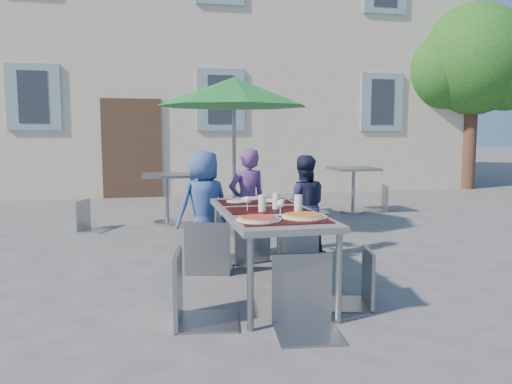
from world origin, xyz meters
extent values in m
plane|color=#48494B|center=(0.00, 0.00, 0.00)|extent=(90.00, 90.00, 0.00)
cube|color=#BAAE96|center=(0.00, 11.50, 3.50)|extent=(13.00, 8.00, 7.00)
cube|color=#422D1F|center=(-2.00, 7.47, 1.10)|extent=(1.30, 0.06, 2.20)
cube|color=gray|center=(-4.00, 7.47, 2.20)|extent=(1.10, 0.06, 1.40)
cube|color=#262B33|center=(-4.00, 7.45, 2.20)|extent=(0.60, 0.04, 1.10)
cube|color=gray|center=(0.00, 7.47, 2.20)|extent=(1.10, 0.06, 1.40)
cube|color=#262B33|center=(0.00, 7.45, 2.20)|extent=(0.60, 0.04, 1.10)
cube|color=gray|center=(4.00, 7.47, 2.20)|extent=(1.10, 0.06, 1.40)
cube|color=#262B33|center=(4.00, 7.45, 2.20)|extent=(0.60, 0.04, 1.10)
cylinder|color=#4D2E21|center=(6.50, 7.50, 1.40)|extent=(0.36, 0.36, 2.80)
sphere|color=#164F15|center=(6.50, 7.50, 3.30)|extent=(2.80, 2.80, 2.80)
sphere|color=#164F15|center=(5.70, 7.80, 3.00)|extent=(2.00, 2.00, 2.00)
sphere|color=#164F15|center=(7.20, 7.10, 3.10)|extent=(2.20, 2.20, 2.20)
sphere|color=#164F15|center=(6.70, 8.10, 3.80)|extent=(1.80, 1.80, 1.80)
cube|color=#45454A|center=(-0.64, 0.30, 0.72)|extent=(0.80, 1.85, 0.05)
cylinder|color=gray|center=(-0.98, -0.57, 0.35)|extent=(0.05, 0.05, 0.70)
cylinder|color=gray|center=(-0.30, -0.57, 0.35)|extent=(0.05, 0.05, 0.70)
cylinder|color=gray|center=(-0.98, 1.16, 0.35)|extent=(0.05, 0.05, 0.70)
cylinder|color=gray|center=(-0.30, 1.16, 0.35)|extent=(0.05, 0.05, 0.70)
cube|color=black|center=(-0.64, -0.25, 0.75)|extent=(0.70, 0.42, 0.01)
cube|color=black|center=(-0.64, 0.30, 0.75)|extent=(0.70, 0.42, 0.01)
cube|color=black|center=(-0.64, 0.85, 0.75)|extent=(0.70, 0.42, 0.01)
cylinder|color=white|center=(-0.85, -0.23, 0.76)|extent=(0.36, 0.36, 0.01)
cylinder|color=tan|center=(-0.85, -0.23, 0.77)|extent=(0.32, 0.32, 0.01)
cylinder|color=maroon|center=(-0.85, -0.23, 0.78)|extent=(0.28, 0.28, 0.01)
cylinder|color=white|center=(-0.45, -0.17, 0.76)|extent=(0.37, 0.37, 0.01)
cylinder|color=tan|center=(-0.45, -0.17, 0.77)|extent=(0.33, 0.33, 0.01)
cylinder|color=#903509|center=(-0.45, -0.17, 0.78)|extent=(0.29, 0.29, 0.01)
cylinder|color=silver|center=(-0.72, 0.21, 0.82)|extent=(0.07, 0.07, 0.15)
cylinder|color=silver|center=(-0.56, 0.33, 0.82)|extent=(0.07, 0.07, 0.15)
cylinder|color=silver|center=(-0.40, 0.15, 0.82)|extent=(0.07, 0.07, 0.15)
cylinder|color=silver|center=(-0.83, 0.28, 0.75)|extent=(0.06, 0.06, 0.00)
cylinder|color=silver|center=(-0.83, 0.28, 0.79)|extent=(0.01, 0.01, 0.08)
sphere|color=silver|center=(-0.83, 0.28, 0.85)|extent=(0.06, 0.06, 0.06)
cylinder|color=silver|center=(-0.61, -0.01, 0.75)|extent=(0.06, 0.06, 0.00)
cylinder|color=silver|center=(-0.61, -0.01, 0.79)|extent=(0.01, 0.01, 0.08)
sphere|color=silver|center=(-0.61, -0.01, 0.85)|extent=(0.06, 0.06, 0.06)
cylinder|color=white|center=(-0.82, 0.87, 0.76)|extent=(0.22, 0.22, 0.01)
cube|color=#A8ABB0|center=(-0.68, 0.87, 0.76)|extent=(0.02, 0.18, 0.00)
cylinder|color=white|center=(-0.44, 0.85, 0.76)|extent=(0.22, 0.22, 0.01)
cube|color=#A8ABB0|center=(-0.30, 0.85, 0.76)|extent=(0.02, 0.18, 0.00)
cylinder|color=white|center=(-0.63, 1.06, 0.76)|extent=(0.22, 0.22, 0.01)
cube|color=#A8ABB0|center=(-0.49, 1.06, 0.76)|extent=(0.02, 0.18, 0.00)
imported|color=#334F8D|center=(-1.08, 1.50, 0.63)|extent=(0.71, 0.58, 1.25)
imported|color=#5A356E|center=(-0.57, 1.59, 0.63)|extent=(0.52, 0.41, 1.27)
imported|color=#1C1F3E|center=(0.07, 1.49, 0.59)|extent=(0.63, 0.43, 1.19)
cube|color=gray|center=(-1.07, 1.13, 0.49)|extent=(0.56, 0.56, 0.03)
cube|color=gray|center=(-1.12, 0.91, 0.77)|extent=(0.45, 0.15, 0.55)
cylinder|color=gray|center=(-0.83, 1.27, 0.24)|extent=(0.02, 0.02, 0.48)
cylinder|color=gray|center=(-1.21, 1.37, 0.24)|extent=(0.02, 0.02, 0.48)
cylinder|color=gray|center=(-0.92, 0.89, 0.24)|extent=(0.02, 0.02, 0.48)
cylinder|color=gray|center=(-1.31, 0.98, 0.24)|extent=(0.02, 0.02, 0.48)
cube|color=gray|center=(-0.65, 1.47, 0.48)|extent=(0.58, 0.58, 0.03)
cube|color=gray|center=(-0.57, 1.27, 0.75)|extent=(0.43, 0.20, 0.54)
cylinder|color=gray|center=(-0.54, 1.72, 0.24)|extent=(0.02, 0.02, 0.47)
cylinder|color=gray|center=(-0.90, 1.58, 0.24)|extent=(0.02, 0.02, 0.47)
cylinder|color=gray|center=(-0.40, 1.37, 0.24)|extent=(0.02, 0.02, 0.47)
cylinder|color=gray|center=(-0.76, 1.22, 0.24)|extent=(0.02, 0.02, 0.47)
cube|color=gray|center=(-0.01, 1.46, 0.47)|extent=(0.51, 0.51, 0.03)
cube|color=gray|center=(-0.05, 1.25, 0.73)|extent=(0.44, 0.11, 0.52)
cylinder|color=gray|center=(0.21, 1.61, 0.23)|extent=(0.02, 0.02, 0.46)
cylinder|color=gray|center=(-0.16, 1.68, 0.23)|extent=(0.02, 0.02, 0.46)
cylinder|color=gray|center=(0.14, 1.24, 0.23)|extent=(0.02, 0.02, 0.46)
cylinder|color=gray|center=(-0.23, 1.31, 0.23)|extent=(0.02, 0.02, 0.46)
cube|color=gray|center=(-1.27, -0.34, 0.50)|extent=(0.53, 0.53, 0.03)
cube|color=gray|center=(-1.49, -0.31, 0.77)|extent=(0.10, 0.46, 0.55)
cylinder|color=gray|center=(-1.10, -0.57, 0.24)|extent=(0.02, 0.02, 0.49)
cylinder|color=gray|center=(-1.04, -0.17, 0.24)|extent=(0.02, 0.02, 0.49)
cylinder|color=gray|center=(-1.49, -0.51, 0.24)|extent=(0.02, 0.02, 0.49)
cylinder|color=gray|center=(-1.44, -0.11, 0.24)|extent=(0.02, 0.02, 0.49)
cube|color=gray|center=(-0.10, -0.20, 0.43)|extent=(0.48, 0.48, 0.03)
cube|color=gray|center=(0.09, -0.24, 0.67)|extent=(0.12, 0.40, 0.48)
cylinder|color=gray|center=(-0.22, 0.01, 0.21)|extent=(0.02, 0.02, 0.42)
cylinder|color=gray|center=(-0.30, -0.33, 0.21)|extent=(0.02, 0.02, 0.42)
cylinder|color=gray|center=(0.11, -0.07, 0.21)|extent=(0.02, 0.02, 0.42)
cylinder|color=gray|center=(0.03, -0.41, 0.21)|extent=(0.02, 0.02, 0.42)
cube|color=gray|center=(-0.60, -0.72, 0.49)|extent=(0.50, 0.50, 0.03)
cube|color=gray|center=(-0.57, -0.51, 0.76)|extent=(0.46, 0.08, 0.54)
cylinder|color=gray|center=(-0.81, -0.90, 0.24)|extent=(0.02, 0.02, 0.48)
cylinder|color=gray|center=(-0.42, -0.94, 0.24)|extent=(0.02, 0.02, 0.48)
cylinder|color=gray|center=(-0.77, -0.51, 0.24)|extent=(0.02, 0.02, 0.48)
cylinder|color=gray|center=(-0.38, -0.55, 0.24)|extent=(0.02, 0.02, 0.48)
cylinder|color=#A8ABB0|center=(-0.48, 2.98, 0.04)|extent=(0.50, 0.50, 0.09)
cylinder|color=gray|center=(-0.48, 2.98, 1.03)|extent=(0.06, 0.06, 2.06)
cone|color=#197129|center=(-0.48, 2.98, 2.01)|extent=(2.13, 2.13, 0.40)
cylinder|color=#A8ABB0|center=(-1.39, 3.95, 0.02)|extent=(0.44, 0.44, 0.04)
cylinder|color=gray|center=(-1.39, 3.95, 0.37)|extent=(0.06, 0.06, 0.75)
cube|color=gray|center=(-1.39, 3.95, 0.78)|extent=(0.75, 0.75, 0.04)
cube|color=#92989D|center=(-2.47, 3.62, 0.41)|extent=(0.51, 0.51, 0.03)
cube|color=#92989D|center=(-2.63, 3.69, 0.64)|extent=(0.18, 0.36, 0.46)
cylinder|color=#92989D|center=(-2.39, 3.40, 0.20)|extent=(0.02, 0.02, 0.40)
cylinder|color=#92989D|center=(-2.25, 3.70, 0.20)|extent=(0.02, 0.02, 0.40)
cylinder|color=#92989D|center=(-2.69, 3.53, 0.20)|extent=(0.02, 0.02, 0.40)
cylinder|color=#92989D|center=(-2.55, 3.83, 0.20)|extent=(0.02, 0.02, 0.40)
cube|color=gray|center=(-1.04, 3.76, 0.40)|extent=(0.38, 0.38, 0.03)
cube|color=gray|center=(-0.86, 3.76, 0.63)|extent=(0.03, 0.38, 0.45)
cylinder|color=gray|center=(-1.20, 3.92, 0.20)|extent=(0.02, 0.02, 0.39)
cylinder|color=gray|center=(-1.19, 3.60, 0.20)|extent=(0.02, 0.02, 0.39)
cylinder|color=gray|center=(-0.88, 3.92, 0.20)|extent=(0.02, 0.02, 0.39)
cylinder|color=gray|center=(-0.87, 3.60, 0.20)|extent=(0.02, 0.02, 0.39)
cylinder|color=#A8ABB0|center=(1.94, 4.36, 0.02)|extent=(0.44, 0.44, 0.04)
cylinder|color=gray|center=(1.94, 4.36, 0.39)|extent=(0.06, 0.06, 0.77)
cube|color=gray|center=(1.94, 4.36, 0.80)|extent=(0.77, 0.77, 0.04)
cube|color=gray|center=(1.30, 4.55, 0.50)|extent=(0.52, 0.52, 0.03)
cube|color=gray|center=(1.08, 4.58, 0.77)|extent=(0.09, 0.46, 0.55)
cylinder|color=gray|center=(1.47, 4.32, 0.24)|extent=(0.02, 0.02, 0.49)
cylinder|color=gray|center=(1.52, 4.72, 0.24)|extent=(0.02, 0.02, 0.49)
cylinder|color=gray|center=(1.07, 4.38, 0.24)|extent=(0.02, 0.02, 0.49)
cylinder|color=gray|center=(1.13, 4.77, 0.24)|extent=(0.02, 0.02, 0.49)
cube|color=gray|center=(2.45, 4.54, 0.42)|extent=(0.48, 0.48, 0.03)
cube|color=gray|center=(2.63, 4.49, 0.66)|extent=(0.12, 0.39, 0.47)
cylinder|color=gray|center=(2.33, 4.74, 0.21)|extent=(0.02, 0.02, 0.42)
cylinder|color=gray|center=(2.25, 4.41, 0.21)|extent=(0.02, 0.02, 0.42)
cylinder|color=gray|center=(2.66, 4.66, 0.21)|extent=(0.02, 0.02, 0.42)
cylinder|color=gray|center=(2.58, 4.33, 0.21)|extent=(0.02, 0.02, 0.42)
camera|label=1|loc=(-1.70, -3.99, 1.43)|focal=35.00mm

